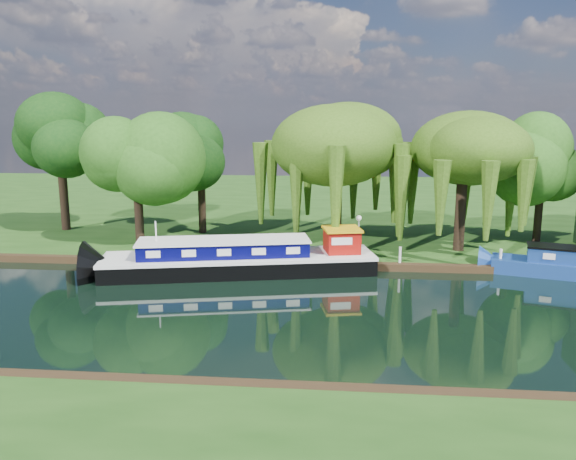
# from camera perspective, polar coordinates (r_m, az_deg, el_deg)

# --- Properties ---
(ground) EXTENTS (120.00, 120.00, 0.00)m
(ground) POSITION_cam_1_polar(r_m,az_deg,el_deg) (27.18, 6.70, -8.57)
(ground) COLOR black
(far_bank) EXTENTS (120.00, 52.00, 0.45)m
(far_bank) POSITION_cam_1_polar(r_m,az_deg,el_deg) (60.23, 5.96, 2.71)
(far_bank) COLOR #1A3E11
(far_bank) RESTS_ON ground
(dutch_barge) EXTENTS (16.64, 6.95, 3.43)m
(dutch_barge) POSITION_cam_1_polar(r_m,az_deg,el_deg) (33.95, -4.74, -2.97)
(dutch_barge) COLOR black
(dutch_barge) RESTS_ON ground
(red_dinghy) EXTENTS (3.41, 2.72, 0.63)m
(red_dinghy) POSITION_cam_1_polar(r_m,az_deg,el_deg) (34.09, -7.26, -4.44)
(red_dinghy) COLOR maroon
(red_dinghy) RESTS_ON ground
(willow_left) EXTENTS (7.79, 7.79, 9.33)m
(willow_left) POSITION_cam_1_polar(r_m,az_deg,el_deg) (39.77, 5.09, 8.44)
(willow_left) COLOR black
(willow_left) RESTS_ON far_bank
(willow_right) EXTENTS (6.85, 6.85, 8.34)m
(willow_right) POSITION_cam_1_polar(r_m,az_deg,el_deg) (38.65, 17.41, 6.86)
(willow_right) COLOR black
(willow_right) RESTS_ON far_bank
(tree_far_left) EXTENTS (5.49, 5.49, 8.84)m
(tree_far_left) POSITION_cam_1_polar(r_m,az_deg,el_deg) (39.88, -15.19, 7.04)
(tree_far_left) COLOR black
(tree_far_left) RESTS_ON far_bank
(tree_far_back) EXTENTS (5.72, 5.72, 9.62)m
(tree_far_back) POSITION_cam_1_polar(r_m,az_deg,el_deg) (47.42, -22.17, 8.03)
(tree_far_back) COLOR black
(tree_far_back) RESTS_ON far_bank
(tree_far_mid) EXTENTS (5.11, 5.11, 8.37)m
(tree_far_mid) POSITION_cam_1_polar(r_m,az_deg,el_deg) (43.41, -8.87, 7.26)
(tree_far_mid) COLOR black
(tree_far_mid) RESTS_ON far_bank
(tree_far_right) EXTENTS (4.81, 4.81, 7.86)m
(tree_far_right) POSITION_cam_1_polar(r_m,az_deg,el_deg) (43.59, 24.45, 5.93)
(tree_far_right) COLOR black
(tree_far_right) RESTS_ON far_bank
(lamppost) EXTENTS (0.36, 0.36, 2.56)m
(lamppost) POSITION_cam_1_polar(r_m,az_deg,el_deg) (36.71, 7.19, 0.59)
(lamppost) COLOR silver
(lamppost) RESTS_ON far_bank
(mooring_posts) EXTENTS (19.16, 0.16, 1.00)m
(mooring_posts) POSITION_cam_1_polar(r_m,az_deg,el_deg) (34.94, 5.60, -2.40)
(mooring_posts) COLOR silver
(mooring_posts) RESTS_ON far_bank
(reeds_near) EXTENTS (33.70, 1.50, 1.10)m
(reeds_near) POSITION_cam_1_polar(r_m,az_deg,el_deg) (21.39, 26.58, -13.87)
(reeds_near) COLOR #265516
(reeds_near) RESTS_ON ground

